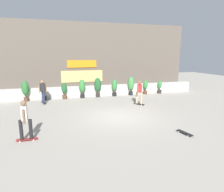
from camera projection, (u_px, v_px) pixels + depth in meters
The scene contains 16 objects.
ground_plane at pixel (119, 117), 10.97m from camera, with size 48.00×48.00×0.00m, color #A8A093.
planter_wall at pixel (97, 91), 16.52m from camera, with size 18.00×0.40×0.90m, color beige.
building_backdrop at pixel (89, 57), 19.70m from camera, with size 20.00×2.08×6.50m.
potted_plant_0 at pixel (25, 89), 14.48m from camera, with size 0.55×0.55×1.57m.
potted_plant_1 at pixel (44, 92), 14.89m from camera, with size 0.36×0.36×1.18m.
potted_plant_2 at pixel (64, 90), 15.29m from camera, with size 0.42×0.42×1.32m.
potted_plant_3 at pixel (82, 87), 15.64m from camera, with size 0.52×0.52×1.52m.
potted_plant_4 at pixel (98, 86), 15.98m from camera, with size 0.57×0.57×1.62m.
potted_plant_5 at pixel (114, 87), 16.39m from camera, with size 0.48×0.48×1.42m.
potted_plant_6 at pixel (131, 84), 16.78m from camera, with size 0.56×0.56×1.60m.
potted_plant_7 at pixel (145, 87), 17.20m from camera, with size 0.39×0.39×1.25m.
potted_plant_8 at pixel (160, 87), 17.60m from camera, with size 0.36×0.36×1.17m.
skater_by_wall_left at pixel (139, 92), 13.45m from camera, with size 0.64×0.76×1.70m.
skater_by_wall_right at pixel (25, 119), 7.71m from camera, with size 0.80×0.56×1.70m.
skater_far_left at pixel (43, 91), 13.81m from camera, with size 0.54×0.82×1.70m.
skateboard_near_camera at pixel (185, 133), 8.55m from camera, with size 0.37×0.82×0.08m.
Camera 1 is at (-3.30, -9.97, 3.43)m, focal length 31.03 mm.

